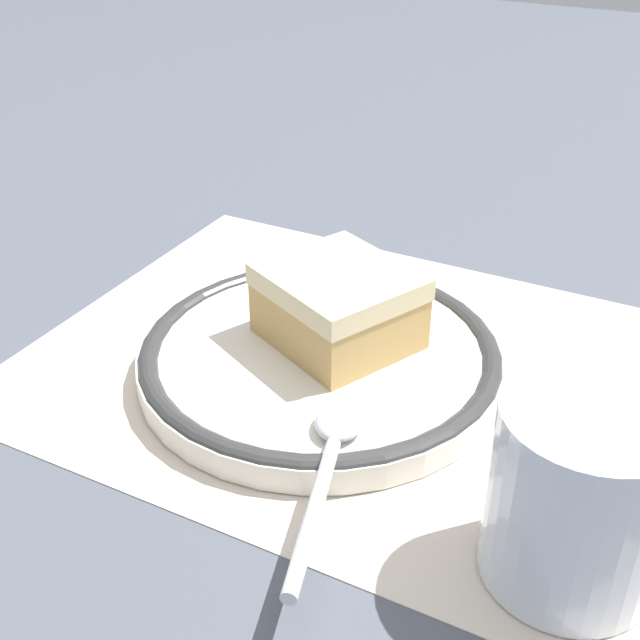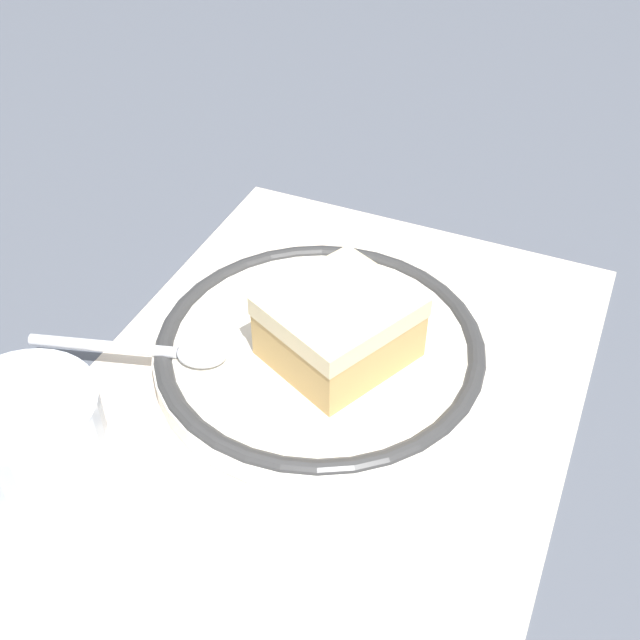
{
  "view_description": "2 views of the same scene",
  "coord_description": "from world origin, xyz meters",
  "px_view_note": "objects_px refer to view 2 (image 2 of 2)",
  "views": [
    {
      "loc": [
        -0.15,
        0.38,
        0.29
      ],
      "look_at": [
        0.04,
        0.01,
        0.04
      ],
      "focal_mm": 46.14,
      "sensor_mm": 36.0,
      "label": 1
    },
    {
      "loc": [
        -0.31,
        -0.14,
        0.37
      ],
      "look_at": [
        0.04,
        0.01,
        0.04
      ],
      "focal_mm": 44.83,
      "sensor_mm": 36.0,
      "label": 2
    }
  ],
  "objects_px": {
    "cake_slice": "(337,326)",
    "cup": "(41,468)",
    "plate": "(320,350)",
    "spoon": "(164,350)"
  },
  "relations": [
    {
      "from": "plate",
      "to": "cake_slice",
      "type": "xyz_separation_m",
      "value": [
        -0.0,
        -0.01,
        0.03
      ]
    },
    {
      "from": "cake_slice",
      "to": "cup",
      "type": "distance_m",
      "value": 0.19
    },
    {
      "from": "spoon",
      "to": "cup",
      "type": "bearing_deg",
      "value": -179.82
    },
    {
      "from": "cake_slice",
      "to": "spoon",
      "type": "xyz_separation_m",
      "value": [
        -0.05,
        0.1,
        -0.02
      ]
    },
    {
      "from": "plate",
      "to": "cake_slice",
      "type": "height_order",
      "value": "cake_slice"
    },
    {
      "from": "cake_slice",
      "to": "cup",
      "type": "xyz_separation_m",
      "value": [
        -0.16,
        0.1,
        -0.0
      ]
    },
    {
      "from": "cake_slice",
      "to": "spoon",
      "type": "height_order",
      "value": "cake_slice"
    },
    {
      "from": "cake_slice",
      "to": "cup",
      "type": "relative_size",
      "value": 1.23
    },
    {
      "from": "plate",
      "to": "cup",
      "type": "height_order",
      "value": "cup"
    },
    {
      "from": "spoon",
      "to": "cup",
      "type": "distance_m",
      "value": 0.12
    }
  ]
}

